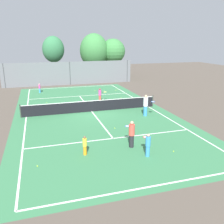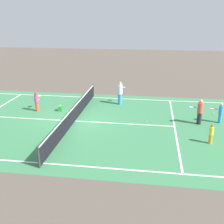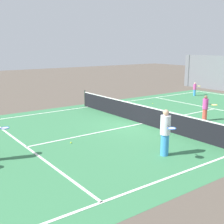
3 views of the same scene
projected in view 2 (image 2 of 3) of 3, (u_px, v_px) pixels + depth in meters
The scene contains 12 objects.
ground_plane at pixel (75, 121), 18.03m from camera, with size 80.00×80.00×0.00m, color brown.
court_surface at pixel (75, 121), 18.03m from camera, with size 13.00×25.00×0.01m.
tennis_net at pixel (75, 114), 17.86m from camera, with size 11.90×0.10×1.10m.
player_1 at pixel (200, 112), 17.28m from camera, with size 0.40×0.92×1.62m.
player_2 at pixel (211, 134), 14.72m from camera, with size 0.24×0.24×1.10m.
player_3 at pixel (120, 93), 21.14m from camera, with size 0.94×0.66×1.78m.
player_4 at pixel (37, 101), 19.71m from camera, with size 0.88×0.35×1.42m.
player_5 at pixel (220, 113), 17.53m from camera, with size 0.44×0.86×1.31m.
ball_crate at pixel (60, 108), 19.91m from camera, with size 0.38×0.28×0.43m.
tennis_ball_0 at pixel (147, 121), 17.99m from camera, with size 0.07×0.07×0.07m, color #CCE533.
tennis_ball_2 at pixel (39, 100), 22.47m from camera, with size 0.07×0.07×0.07m, color #CCE533.
tennis_ball_5 at pixel (213, 114), 19.29m from camera, with size 0.07×0.07×0.07m, color #CCE533.
Camera 2 is at (-16.26, -4.86, 6.58)m, focal length 44.16 mm.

